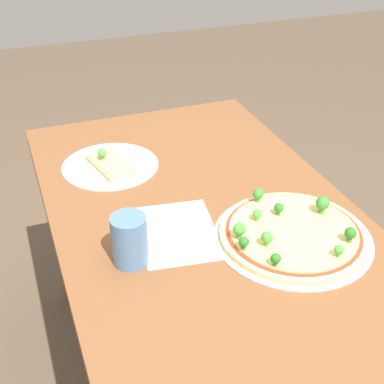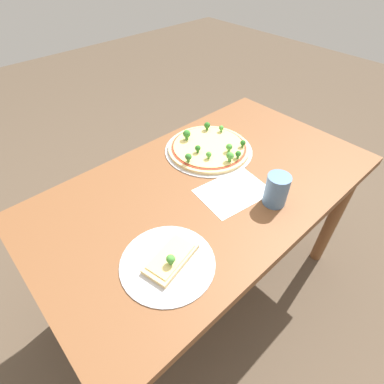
# 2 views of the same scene
# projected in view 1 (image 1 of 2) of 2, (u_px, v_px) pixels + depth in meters

# --- Properties ---
(dining_table) EXTENTS (1.33, 0.76, 0.71)m
(dining_table) POSITION_uv_depth(u_px,v_px,m) (207.00, 245.00, 1.40)
(dining_table) COLOR brown
(dining_table) RESTS_ON ground_plane
(pizza_tray_whole) EXTENTS (0.38, 0.38, 0.07)m
(pizza_tray_whole) POSITION_uv_depth(u_px,v_px,m) (292.00, 233.00, 1.26)
(pizza_tray_whole) COLOR #B7B7BC
(pizza_tray_whole) RESTS_ON dining_table
(pizza_tray_slice) EXTENTS (0.28, 0.28, 0.06)m
(pizza_tray_slice) POSITION_uv_depth(u_px,v_px,m) (110.00, 165.00, 1.55)
(pizza_tray_slice) COLOR #B7B7BC
(pizza_tray_slice) RESTS_ON dining_table
(drinking_cup) EXTENTS (0.08, 0.08, 0.12)m
(drinking_cup) POSITION_uv_depth(u_px,v_px,m) (130.00, 240.00, 1.17)
(drinking_cup) COLOR #4C7099
(drinking_cup) RESTS_ON dining_table
(paper_menu) EXTENTS (0.27, 0.22, 0.00)m
(paper_menu) POSITION_uv_depth(u_px,v_px,m) (178.00, 232.00, 1.29)
(paper_menu) COLOR white
(paper_menu) RESTS_ON dining_table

